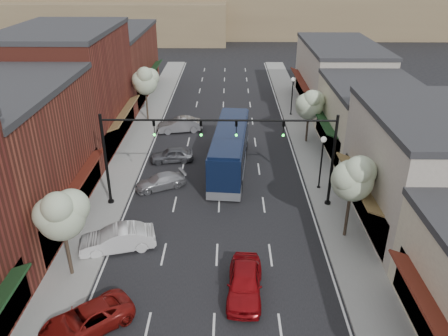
{
  "coord_description": "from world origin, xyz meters",
  "views": [
    {
      "loc": [
        0.7,
        -19.81,
        16.65
      ],
      "look_at": [
        0.34,
        9.67,
        2.2
      ],
      "focal_mm": 35.0,
      "sensor_mm": 36.0,
      "label": 1
    }
  ],
  "objects_px": {
    "tree_left_far": "(145,80)",
    "parked_car_b": "(117,239)",
    "tree_right_near": "(354,177)",
    "parked_car_c": "(160,181)",
    "tree_left_near": "(61,213)",
    "lamp_post_far": "(292,90)",
    "lamp_post_near": "(322,154)",
    "red_hatchback": "(245,282)",
    "signal_mast_right": "(300,148)",
    "parked_car_d": "(172,155)",
    "coach_bus": "(230,149)",
    "parked_car_a": "(87,320)",
    "signal_mast_left": "(138,147)",
    "tree_right_far": "(310,104)",
    "parked_car_e": "(180,125)"
  },
  "relations": [
    {
      "from": "lamp_post_near",
      "to": "parked_car_e",
      "type": "distance_m",
      "value": 17.45
    },
    {
      "from": "parked_car_d",
      "to": "parked_car_c",
      "type": "bearing_deg",
      "value": -12.21
    },
    {
      "from": "tree_right_near",
      "to": "parked_car_d",
      "type": "xyz_separation_m",
      "value": [
        -12.71,
        11.49,
        -3.8
      ]
    },
    {
      "from": "red_hatchback",
      "to": "parked_car_d",
      "type": "xyz_separation_m",
      "value": [
        -5.95,
        16.85,
        -0.13
      ]
    },
    {
      "from": "signal_mast_left",
      "to": "tree_left_far",
      "type": "distance_m",
      "value": 18.14
    },
    {
      "from": "tree_left_near",
      "to": "parked_car_e",
      "type": "height_order",
      "value": "tree_left_near"
    },
    {
      "from": "signal_mast_right",
      "to": "tree_left_far",
      "type": "bearing_deg",
      "value": 127.71
    },
    {
      "from": "signal_mast_right",
      "to": "coach_bus",
      "type": "relative_size",
      "value": 0.69
    },
    {
      "from": "coach_bus",
      "to": "parked_car_b",
      "type": "xyz_separation_m",
      "value": [
        -7.0,
        -11.57,
        -1.12
      ]
    },
    {
      "from": "tree_left_far",
      "to": "lamp_post_far",
      "type": "height_order",
      "value": "tree_left_far"
    },
    {
      "from": "lamp_post_near",
      "to": "parked_car_c",
      "type": "bearing_deg",
      "value": 179.93
    },
    {
      "from": "lamp_post_near",
      "to": "parked_car_e",
      "type": "bearing_deg",
      "value": 134.93
    },
    {
      "from": "lamp_post_near",
      "to": "tree_left_near",
      "type": "bearing_deg",
      "value": -146.67
    },
    {
      "from": "red_hatchback",
      "to": "tree_right_near",
      "type": "bearing_deg",
      "value": 42.35
    },
    {
      "from": "signal_mast_left",
      "to": "signal_mast_right",
      "type": "bearing_deg",
      "value": 0.0
    },
    {
      "from": "tree_left_near",
      "to": "coach_bus",
      "type": "bearing_deg",
      "value": 57.34
    },
    {
      "from": "tree_left_far",
      "to": "parked_car_b",
      "type": "relative_size",
      "value": 1.32
    },
    {
      "from": "tree_right_far",
      "to": "lamp_post_far",
      "type": "distance_m",
      "value": 8.13
    },
    {
      "from": "lamp_post_near",
      "to": "parked_car_c",
      "type": "relative_size",
      "value": 1.11
    },
    {
      "from": "tree_left_far",
      "to": "parked_car_d",
      "type": "relative_size",
      "value": 1.61
    },
    {
      "from": "signal_mast_right",
      "to": "parked_car_c",
      "type": "xyz_separation_m",
      "value": [
        -10.3,
        2.52,
        -4.04
      ]
    },
    {
      "from": "parked_car_a",
      "to": "lamp_post_near",
      "type": "bearing_deg",
      "value": 96.93
    },
    {
      "from": "signal_mast_right",
      "to": "signal_mast_left",
      "type": "bearing_deg",
      "value": 180.0
    },
    {
      "from": "lamp_post_far",
      "to": "red_hatchback",
      "type": "relative_size",
      "value": 0.97
    },
    {
      "from": "parked_car_c",
      "to": "tree_left_far",
      "type": "bearing_deg",
      "value": 167.53
    },
    {
      "from": "parked_car_b",
      "to": "lamp_post_far",
      "type": "bearing_deg",
      "value": 136.15
    },
    {
      "from": "red_hatchback",
      "to": "signal_mast_right",
      "type": "bearing_deg",
      "value": 70.73
    },
    {
      "from": "red_hatchback",
      "to": "parked_car_d",
      "type": "bearing_deg",
      "value": 113.35
    },
    {
      "from": "signal_mast_left",
      "to": "tree_left_far",
      "type": "bearing_deg",
      "value": 98.35
    },
    {
      "from": "parked_car_b",
      "to": "signal_mast_left",
      "type": "bearing_deg",
      "value": 158.91
    },
    {
      "from": "lamp_post_near",
      "to": "lamp_post_far",
      "type": "distance_m",
      "value": 17.5
    },
    {
      "from": "lamp_post_far",
      "to": "red_hatchback",
      "type": "height_order",
      "value": "lamp_post_far"
    },
    {
      "from": "red_hatchback",
      "to": "tree_right_far",
      "type": "bearing_deg",
      "value": 76.34
    },
    {
      "from": "lamp_post_far",
      "to": "parked_car_d",
      "type": "height_order",
      "value": "lamp_post_far"
    },
    {
      "from": "tree_right_far",
      "to": "parked_car_b",
      "type": "distance_m",
      "value": 22.94
    },
    {
      "from": "red_hatchback",
      "to": "parked_car_b",
      "type": "distance_m",
      "value": 8.72
    },
    {
      "from": "parked_car_a",
      "to": "parked_car_b",
      "type": "relative_size",
      "value": 0.98
    },
    {
      "from": "tree_left_near",
      "to": "lamp_post_near",
      "type": "bearing_deg",
      "value": 33.33
    },
    {
      "from": "tree_right_near",
      "to": "parked_car_c",
      "type": "xyz_separation_m",
      "value": [
        -13.03,
        6.57,
        -3.87
      ]
    },
    {
      "from": "tree_left_far",
      "to": "parked_car_b",
      "type": "distance_m",
      "value": 23.85
    },
    {
      "from": "tree_right_near",
      "to": "coach_bus",
      "type": "height_order",
      "value": "tree_right_near"
    },
    {
      "from": "tree_right_far",
      "to": "parked_car_a",
      "type": "bearing_deg",
      "value": -121.23
    },
    {
      "from": "tree_left_far",
      "to": "lamp_post_near",
      "type": "distance_m",
      "value": 22.33
    },
    {
      "from": "tree_right_near",
      "to": "lamp_post_far",
      "type": "bearing_deg",
      "value": 91.3
    },
    {
      "from": "parked_car_c",
      "to": "red_hatchback",
      "type": "bearing_deg",
      "value": 2.21
    },
    {
      "from": "lamp_post_far",
      "to": "parked_car_d",
      "type": "relative_size",
      "value": 1.17
    },
    {
      "from": "tree_left_near",
      "to": "parked_car_c",
      "type": "distance_m",
      "value": 11.74
    },
    {
      "from": "tree_left_far",
      "to": "signal_mast_left",
      "type": "bearing_deg",
      "value": -81.65
    },
    {
      "from": "tree_left_far",
      "to": "parked_car_a",
      "type": "height_order",
      "value": "tree_left_far"
    },
    {
      "from": "coach_bus",
      "to": "parked_car_a",
      "type": "xyz_separation_m",
      "value": [
        -7.0,
        -18.12,
        -1.25
      ]
    }
  ]
}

